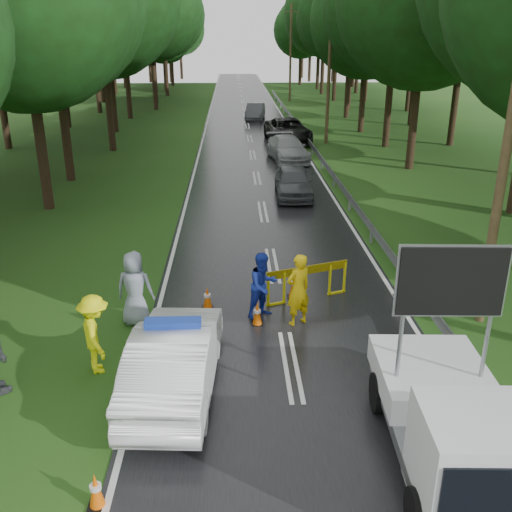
{
  "coord_description": "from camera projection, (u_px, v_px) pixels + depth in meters",
  "views": [
    {
      "loc": [
        -1.26,
        -11.15,
        7.07
      ],
      "look_at": [
        -0.64,
        3.57,
        1.3
      ],
      "focal_mm": 40.0,
      "sensor_mm": 36.0,
      "label": 1
    }
  ],
  "objects": [
    {
      "name": "queue_car_third",
      "position": [
        288.0,
        131.0,
        39.34
      ],
      "size": [
        3.18,
        6.01,
        1.61
      ],
      "primitive_type": "imported",
      "rotation": [
        0.0,
        0.0,
        0.09
      ],
      "color": "black",
      "rests_on": "ground"
    },
    {
      "name": "guardrail",
      "position": [
        302.0,
        132.0,
        40.54
      ],
      "size": [
        0.12,
        60.06,
        0.7
      ],
      "color": "gray",
      "rests_on": "ground"
    },
    {
      "name": "cone_far",
      "position": [
        294.0,
        286.0,
        16.18
      ],
      "size": [
        0.37,
        0.37,
        0.79
      ],
      "color": "black",
      "rests_on": "ground"
    },
    {
      "name": "work_truck",
      "position": [
        458.0,
        425.0,
        9.44
      ],
      "size": [
        2.31,
        4.77,
        3.72
      ],
      "rotation": [
        0.0,
        0.0,
        -0.05
      ],
      "color": "gray",
      "rests_on": "ground"
    },
    {
      "name": "cone_center",
      "position": [
        257.0,
        314.0,
        14.72
      ],
      "size": [
        0.3,
        0.3,
        0.64
      ],
      "color": "black",
      "rests_on": "ground"
    },
    {
      "name": "cone_right",
      "position": [
        402.0,
        285.0,
        16.16
      ],
      "size": [
        0.39,
        0.39,
        0.83
      ],
      "color": "black",
      "rests_on": "ground"
    },
    {
      "name": "queue_car_first",
      "position": [
        293.0,
        182.0,
        26.16
      ],
      "size": [
        1.77,
        4.14,
        1.39
      ],
      "primitive_type": "imported",
      "rotation": [
        0.0,
        0.0,
        -0.03
      ],
      "color": "#43464B",
      "rests_on": "ground"
    },
    {
      "name": "queue_car_fourth",
      "position": [
        255.0,
        112.0,
        49.79
      ],
      "size": [
        2.0,
        4.32,
        1.37
      ],
      "primitive_type": "imported",
      "rotation": [
        0.0,
        0.0,
        -0.14
      ],
      "color": "#46484F",
      "rests_on": "ground"
    },
    {
      "name": "queue_car_second",
      "position": [
        288.0,
        149.0,
        33.78
      ],
      "size": [
        2.57,
        4.99,
        1.38
      ],
      "primitive_type": "imported",
      "rotation": [
        0.0,
        0.0,
        0.14
      ],
      "color": "#9A9DA1",
      "rests_on": "ground"
    },
    {
      "name": "civilian",
      "position": [
        263.0,
        285.0,
        14.95
      ],
      "size": [
        1.11,
        1.05,
        1.8
      ],
      "primitive_type": "imported",
      "rotation": [
        0.0,
        0.0,
        0.59
      ],
      "color": "#1B32B3",
      "rests_on": "ground"
    },
    {
      "name": "officer",
      "position": [
        298.0,
        290.0,
        14.52
      ],
      "size": [
        0.84,
        0.75,
        1.94
      ],
      "primitive_type": "imported",
      "rotation": [
        0.0,
        0.0,
        3.66
      ],
      "color": "yellow",
      "rests_on": "ground"
    },
    {
      "name": "bystander_left",
      "position": [
        95.0,
        334.0,
        12.49
      ],
      "size": [
        1.08,
        1.35,
        1.83
      ],
      "primitive_type": "imported",
      "rotation": [
        0.0,
        0.0,
        1.96
      ],
      "color": "#FAFF0D",
      "rests_on": "ground"
    },
    {
      "name": "utility_pole_near",
      "position": [
        510.0,
        126.0,
        13.21
      ],
      "size": [
        1.4,
        0.24,
        10.0
      ],
      "color": "#483621",
      "rests_on": "ground"
    },
    {
      "name": "bystander_right",
      "position": [
        135.0,
        288.0,
        14.56
      ],
      "size": [
        1.04,
        0.74,
        1.97
      ],
      "primitive_type": "imported",
      "rotation": [
        0.0,
        0.0,
        3.02
      ],
      "color": "#858FA0",
      "rests_on": "ground"
    },
    {
      "name": "police_sedan",
      "position": [
        175.0,
        359.0,
        11.82
      ],
      "size": [
        1.9,
        4.71,
        1.67
      ],
      "rotation": [
        0.0,
        0.0,
        3.08
      ],
      "color": "white",
      "rests_on": "ground"
    },
    {
      "name": "road",
      "position": [
        250.0,
        139.0,
        40.9
      ],
      "size": [
        7.0,
        140.0,
        0.02
      ],
      "primitive_type": "cube",
      "color": "black",
      "rests_on": "ground"
    },
    {
      "name": "barrier",
      "position": [
        308.0,
        274.0,
        15.94
      ],
      "size": [
        2.37,
        0.9,
        1.03
      ],
      "rotation": [
        0.0,
        0.0,
        0.35
      ],
      "color": "#D7CD0B",
      "rests_on": "ground"
    },
    {
      "name": "utility_pole_mid",
      "position": [
        329.0,
        66.0,
        37.4
      ],
      "size": [
        1.4,
        0.24,
        10.0
      ],
      "color": "#483621",
      "rests_on": "ground"
    },
    {
      "name": "cone_left_mid",
      "position": [
        207.0,
        298.0,
        15.59
      ],
      "size": [
        0.31,
        0.31,
        0.65
      ],
      "color": "black",
      "rests_on": "ground"
    },
    {
      "name": "utility_pole_far",
      "position": [
        291.0,
        53.0,
        61.59
      ],
      "size": [
        1.4,
        0.24,
        10.0
      ],
      "color": "#483621",
      "rests_on": "ground"
    },
    {
      "name": "ground",
      "position": [
        291.0,
        366.0,
        12.99
      ],
      "size": [
        160.0,
        160.0,
        0.0
      ],
      "primitive_type": "plane",
      "color": "#1A4413",
      "rests_on": "ground"
    },
    {
      "name": "cone_near_left",
      "position": [
        96.0,
        491.0,
        9.02
      ],
      "size": [
        0.3,
        0.3,
        0.65
      ],
      "color": "black",
      "rests_on": "ground"
    }
  ]
}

